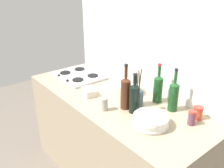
{
  "coord_description": "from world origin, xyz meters",
  "views": [
    {
      "loc": [
        1.42,
        -1.15,
        1.81
      ],
      "look_at": [
        0.0,
        0.0,
        1.02
      ],
      "focal_mm": 38.5,
      "sensor_mm": 36.0,
      "label": 1
    }
  ],
  "objects": [
    {
      "name": "wine_bottle_leftmost",
      "position": [
        0.3,
        -0.03,
        1.02
      ],
      "size": [
        0.08,
        0.08,
        0.31
      ],
      "color": "black",
      "rests_on": "counter_block"
    },
    {
      "name": "condiment_jar_front",
      "position": [
        0.66,
        0.26,
        0.95
      ],
      "size": [
        0.07,
        0.07,
        0.09
      ],
      "color": "#C64C2D",
      "rests_on": "counter_block"
    },
    {
      "name": "counter_block",
      "position": [
        0.0,
        0.0,
        0.45
      ],
      "size": [
        1.8,
        0.7,
        0.9
      ],
      "primitive_type": "cube",
      "color": "tan",
      "rests_on": "ground"
    },
    {
      "name": "condiment_jar_rear",
      "position": [
        0.67,
        0.16,
        0.95
      ],
      "size": [
        0.05,
        0.05,
        0.1
      ],
      "color": "#66384C",
      "rests_on": "counter_block"
    },
    {
      "name": "utensil_crock",
      "position": [
        0.24,
        0.07,
        0.97
      ],
      "size": [
        0.08,
        0.08,
        0.31
      ],
      "color": "slate",
      "rests_on": "counter_block"
    },
    {
      "name": "wine_bottle_rightmost",
      "position": [
        0.21,
        -0.04,
        1.04
      ],
      "size": [
        0.08,
        0.08,
        0.36
      ],
      "color": "#472314",
      "rests_on": "counter_block"
    },
    {
      "name": "mixing_bowl",
      "position": [
        0.03,
        0.16,
        0.95
      ],
      "size": [
        0.21,
        0.21,
        0.08
      ],
      "color": "white",
      "rests_on": "counter_block"
    },
    {
      "name": "condiment_jar_spare",
      "position": [
        0.14,
        -0.19,
        0.95
      ],
      "size": [
        0.06,
        0.06,
        0.1
      ],
      "color": "#9E998C",
      "rests_on": "counter_block"
    },
    {
      "name": "wine_bottle_mid_left",
      "position": [
        0.29,
        0.24,
        1.02
      ],
      "size": [
        0.08,
        0.08,
        0.32
      ],
      "color": "#19471E",
      "rests_on": "counter_block"
    },
    {
      "name": "wine_bottle_mid_right",
      "position": [
        0.46,
        0.22,
        1.02
      ],
      "size": [
        0.07,
        0.07,
        0.34
      ],
      "color": "#19471E",
      "rests_on": "counter_block"
    },
    {
      "name": "backsplash_panel",
      "position": [
        0.0,
        0.38,
        1.1
      ],
      "size": [
        1.9,
        0.06,
        2.2
      ],
      "primitive_type": "cube",
      "color": "white",
      "rests_on": "ground"
    },
    {
      "name": "butter_dish",
      "position": [
        -0.15,
        -0.13,
        0.93
      ],
      "size": [
        0.16,
        0.13,
        0.06
      ],
      "primitive_type": "cube",
      "rotation": [
        0.0,
        0.0,
        -0.23
      ],
      "color": "silver",
      "rests_on": "counter_block"
    },
    {
      "name": "plate_stack",
      "position": [
        0.5,
        -0.07,
        0.94
      ],
      "size": [
        0.25,
        0.25,
        0.08
      ],
      "color": "white",
      "rests_on": "counter_block"
    },
    {
      "name": "stovetop_hob",
      "position": [
        -0.58,
        0.03,
        0.91
      ],
      "size": [
        0.5,
        0.39,
        0.04
      ],
      "color": "#B2B2B7",
      "rests_on": "counter_block"
    }
  ]
}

